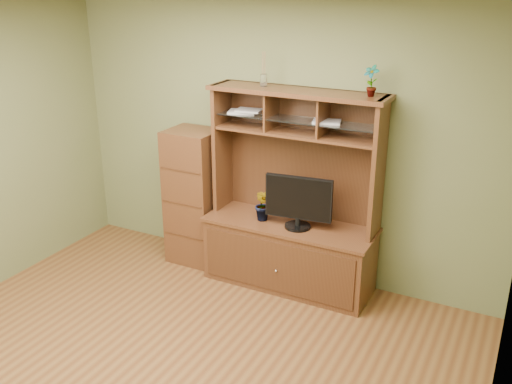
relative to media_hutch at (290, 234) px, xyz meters
The scene contains 8 objects.
room 1.94m from the media_hutch, 99.57° to the right, with size 4.54×4.04×2.74m.
media_hutch is the anchor object (origin of this frame).
monitor 0.41m from the media_hutch, 38.07° to the right, with size 0.63×0.24×0.50m.
orchid_plant 0.39m from the media_hutch, 161.29° to the right, with size 0.17×0.14×0.32m, color #265A1E.
top_plant 1.65m from the media_hutch, ahead, with size 0.14×0.09×0.26m, color #356222.
reed_diffuser 1.54m from the media_hutch, 167.03° to the left, with size 0.06×0.06×0.31m.
magazines 1.16m from the media_hutch, 163.61° to the left, with size 1.14×0.26×0.04m.
side_cabinet 1.12m from the media_hutch, behind, with size 0.50×0.46×1.41m.
Camera 1 is at (2.26, -2.83, 2.85)m, focal length 40.00 mm.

